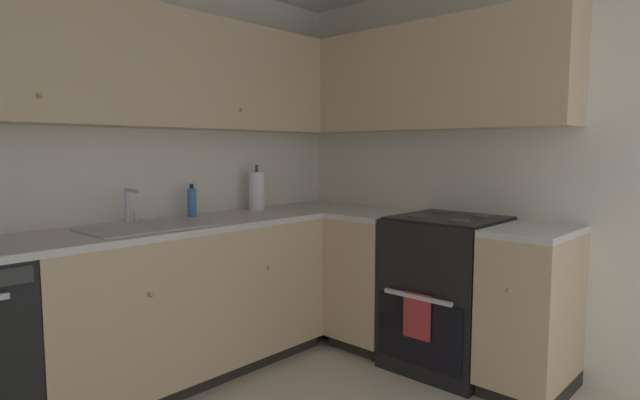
{
  "coord_description": "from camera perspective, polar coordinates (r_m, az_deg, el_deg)",
  "views": [
    {
      "loc": [
        -1.19,
        -1.36,
        1.34
      ],
      "look_at": [
        1.0,
        0.66,
        1.04
      ],
      "focal_mm": 29.0,
      "sensor_mm": 36.0,
      "label": 1
    }
  ],
  "objects": [
    {
      "name": "wall_back",
      "position": [
        3.13,
        -24.97,
        2.7
      ],
      "size": [
        3.9,
        0.05,
        2.41
      ],
      "primitive_type": "cube",
      "color": "silver",
      "rests_on": "ground_plane"
    },
    {
      "name": "wall_right",
      "position": [
        3.4,
        19.14,
        3.11
      ],
      "size": [
        0.05,
        3.12,
        2.41
      ],
      "primitive_type": "cube",
      "color": "silver",
      "rests_on": "ground_plane"
    },
    {
      "name": "lower_cabinets_back",
      "position": [
        3.17,
        -14.72,
        -10.89
      ],
      "size": [
        1.73,
        0.62,
        0.88
      ],
      "color": "tan",
      "rests_on": "ground_plane"
    },
    {
      "name": "countertop_back",
      "position": [
        3.07,
        -14.95,
        -2.74
      ],
      "size": [
        2.94,
        0.6,
        0.03
      ],
      "primitive_type": "cube",
      "color": "beige",
      "rests_on": "lower_cabinets_back"
    },
    {
      "name": "lower_cabinets_right",
      "position": [
        3.31,
        13.28,
        -10.11
      ],
      "size": [
        0.62,
        1.45,
        0.88
      ],
      "color": "tan",
      "rests_on": "ground_plane"
    },
    {
      "name": "countertop_right",
      "position": [
        3.22,
        13.44,
        -2.31
      ],
      "size": [
        0.6,
        1.45,
        0.03
      ],
      "color": "beige",
      "rests_on": "lower_cabinets_right"
    },
    {
      "name": "oven_range",
      "position": [
        3.31,
        13.91,
        -9.77
      ],
      "size": [
        0.68,
        0.62,
        1.07
      ],
      "color": "black",
      "rests_on": "ground_plane"
    },
    {
      "name": "upper_cabinets_back",
      "position": [
        3.11,
        -19.37,
        13.65
      ],
      "size": [
        2.62,
        0.34,
        0.66
      ],
      "color": "tan"
    },
    {
      "name": "upper_cabinets_right",
      "position": [
        3.5,
        10.38,
        12.94
      ],
      "size": [
        0.32,
        2.0,
        0.66
      ],
      "color": "tan"
    },
    {
      "name": "sink",
      "position": [
        2.93,
        -18.39,
        -3.67
      ],
      "size": [
        0.67,
        0.4,
        0.1
      ],
      "color": "#B7B7BC",
      "rests_on": "countertop_back"
    },
    {
      "name": "faucet",
      "position": [
        3.09,
        -20.25,
        -0.25
      ],
      "size": [
        0.07,
        0.16,
        0.2
      ],
      "color": "silver",
      "rests_on": "countertop_back"
    },
    {
      "name": "soap_bottle",
      "position": [
        3.3,
        -13.95,
        -0.23
      ],
      "size": [
        0.05,
        0.05,
        0.2
      ],
      "color": "#3F72BF",
      "rests_on": "countertop_back"
    },
    {
      "name": "paper_towel_roll",
      "position": [
        3.59,
        -6.99,
        1.0
      ],
      "size": [
        0.11,
        0.11,
        0.32
      ],
      "color": "white",
      "rests_on": "countertop_back"
    }
  ]
}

